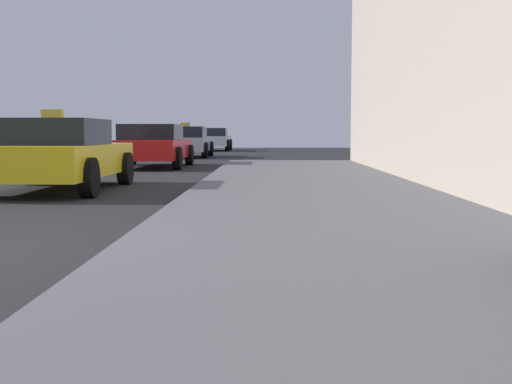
{
  "coord_description": "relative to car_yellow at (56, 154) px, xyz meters",
  "views": [
    {
      "loc": [
        3.25,
        -5.52,
        1.04
      ],
      "look_at": [
        3.12,
        1.44,
        0.42
      ],
      "focal_mm": 47.29,
      "sensor_mm": 36.0,
      "label": 1
    }
  ],
  "objects": [
    {
      "name": "car_white",
      "position": [
        0.65,
        26.15,
        -0.0
      ],
      "size": [
        1.93,
        4.1,
        1.27
      ],
      "color": "white",
      "rests_on": "ground_plane"
    },
    {
      "name": "car_yellow",
      "position": [
        0.0,
        0.0,
        0.0
      ],
      "size": [
        2.06,
        4.26,
        1.43
      ],
      "color": "yellow",
      "rests_on": "ground_plane"
    },
    {
      "name": "car_red",
      "position": [
        0.32,
        8.01,
        0.0
      ],
      "size": [
        2.06,
        4.5,
        1.27
      ],
      "color": "red",
      "rests_on": "ground_plane"
    },
    {
      "name": "car_silver",
      "position": [
        0.32,
        16.16,
        -0.0
      ],
      "size": [
        2.04,
        4.19,
        1.43
      ],
      "color": "#B7B7BF",
      "rests_on": "ground_plane"
    },
    {
      "name": "sidewalk",
      "position": [
        4.52,
        -6.37,
        -0.57
      ],
      "size": [
        4.0,
        32.0,
        0.15
      ],
      "primitive_type": "cube",
      "color": "#5B5B60",
      "rests_on": "ground_plane"
    }
  ]
}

